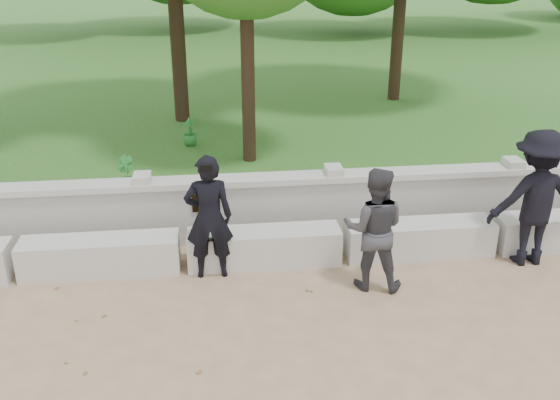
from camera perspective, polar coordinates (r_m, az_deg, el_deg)
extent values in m
plane|color=tan|center=(6.31, -9.13, -14.48)|extent=(80.00, 80.00, 0.00)
cube|color=#275E1E|center=(19.37, -7.91, 11.83)|extent=(40.00, 22.00, 0.25)
cube|color=beige|center=(7.91, -16.10, -4.92)|extent=(1.90, 0.45, 0.45)
cube|color=beige|center=(7.81, -1.46, -4.31)|extent=(1.90, 0.45, 0.45)
cube|color=beige|center=(8.21, 12.60, -3.46)|extent=(1.90, 0.45, 0.45)
cube|color=#B9B6AF|center=(8.34, -8.78, -1.31)|extent=(12.50, 0.25, 0.82)
cube|color=beige|center=(8.17, -8.97, 1.57)|extent=(12.50, 0.35, 0.08)
cube|color=black|center=(8.12, -6.78, -0.27)|extent=(0.36, 0.02, 0.24)
imported|color=black|center=(7.35, -6.53, -1.58)|extent=(0.57, 0.38, 1.54)
cube|color=black|center=(6.79, -6.77, 2.87)|extent=(0.14, 0.02, 0.07)
imported|color=#37373B|center=(7.17, 8.59, -2.64)|extent=(0.84, 0.73, 1.47)
imported|color=black|center=(8.20, 22.28, 0.14)|extent=(1.13, 0.66, 1.73)
cylinder|color=#382619|center=(12.92, -9.50, 16.69)|extent=(0.30, 0.30, 4.41)
cylinder|color=#382619|center=(10.35, -2.97, 12.33)|extent=(0.22, 0.22, 3.29)
cylinder|color=#382619|center=(14.84, 10.88, 16.68)|extent=(0.27, 0.27, 4.05)
imported|color=#28772E|center=(9.47, -13.95, 2.15)|extent=(0.39, 0.41, 0.59)
imported|color=#28772E|center=(11.58, -8.27, 6.20)|extent=(0.38, 0.39, 0.51)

